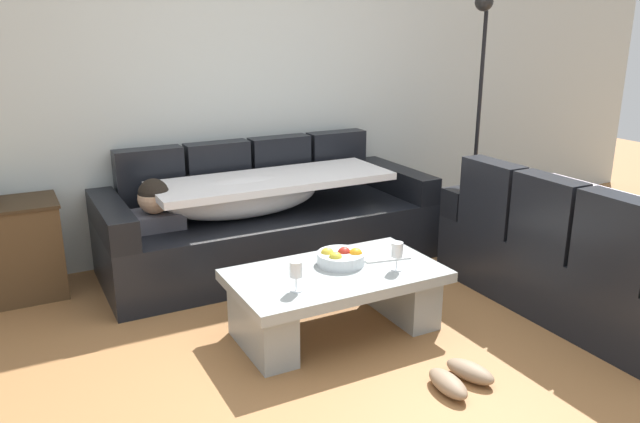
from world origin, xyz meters
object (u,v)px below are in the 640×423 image
wine_glass_near_right (397,251)px  pair_of_shoes (459,377)px  wine_glass_near_left (296,270)px  side_cabinet (3,252)px  open_magazine (383,254)px  floor_lamp (478,102)px  fruit_bowl (341,258)px  coffee_table (336,294)px  couch_along_wall (264,222)px  couch_near_window (584,256)px

wine_glass_near_right → pair_of_shoes: wine_glass_near_right is taller
wine_glass_near_left → side_cabinet: 2.05m
open_magazine → side_cabinet: (-2.04, 1.31, -0.06)m
floor_lamp → pair_of_shoes: floor_lamp is taller
fruit_bowl → wine_glass_near_right: (0.24, -0.22, 0.07)m
wine_glass_near_left → wine_glass_near_right: size_ratio=1.00×
floor_lamp → pair_of_shoes: (-1.60, -1.79, -1.07)m
fruit_bowl → wine_glass_near_left: 0.45m
open_magazine → floor_lamp: 1.91m
fruit_bowl → pair_of_shoes: 0.96m
wine_glass_near_left → floor_lamp: 2.55m
coffee_table → open_magazine: size_ratio=4.29×
couch_along_wall → couch_near_window: 2.18m
side_cabinet → couch_along_wall: bearing=-7.5°
floor_lamp → wine_glass_near_right: bearing=-143.4°
side_cabinet → pair_of_shoes: bearing=-48.3°
wine_glass_near_right → pair_of_shoes: (-0.04, -0.63, -0.45)m
coffee_table → fruit_bowl: (0.08, 0.08, 0.18)m
coffee_table → open_magazine: 0.41m
wine_glass_near_right → open_magazine: size_ratio=0.59×
coffee_table → wine_glass_near_left: bearing=-156.1°
side_cabinet → pair_of_shoes: size_ratio=2.17×
couch_along_wall → wine_glass_near_left: size_ratio=14.42×
couch_along_wall → coffee_table: bearing=-92.4°
coffee_table → floor_lamp: 2.30m
wine_glass_near_right → fruit_bowl: bearing=136.8°
coffee_table → couch_along_wall: bearing=87.6°
side_cabinet → open_magazine: bearing=-32.7°
couch_along_wall → side_cabinet: couch_along_wall is taller
couch_along_wall → open_magazine: 1.13m
couch_near_window → fruit_bowl: bearing=71.8°
coffee_table → wine_glass_near_right: bearing=-25.0°
couch_along_wall → side_cabinet: (-1.72, 0.23, -0.01)m
fruit_bowl → wine_glass_near_right: wine_glass_near_right is taller
open_magazine → coffee_table: bearing=-156.1°
wine_glass_near_right → open_magazine: 0.26m
couch_along_wall → couch_near_window: bearing=-46.5°
couch_along_wall → couch_near_window: size_ratio=1.36×
couch_along_wall → wine_glass_near_right: 1.35m
fruit_bowl → open_magazine: (0.30, 0.01, -0.04)m
coffee_table → floor_lamp: floor_lamp is taller
wine_glass_near_left → wine_glass_near_right: bearing=-0.5°
wine_glass_near_left → pair_of_shoes: bearing=-47.6°
couch_along_wall → pair_of_shoes: size_ratio=7.20×
wine_glass_near_right → floor_lamp: 2.04m
couch_along_wall → pair_of_shoes: 1.98m
wine_glass_near_right → pair_of_shoes: size_ratio=0.50×
wine_glass_near_left → coffee_table: bearing=23.9°
floor_lamp → side_cabinet: bearing=173.8°
couch_along_wall → pair_of_shoes: bearing=-83.6°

